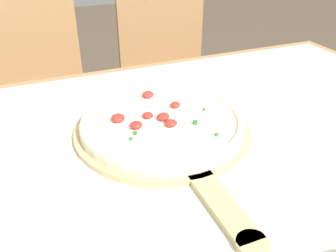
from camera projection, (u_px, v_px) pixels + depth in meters
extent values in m
cube|color=#A87F51|center=(203.00, 160.00, 0.72)|extent=(1.45, 1.04, 0.03)
cylinder|color=#A87F51|center=(290.00, 134.00, 1.50)|extent=(0.06, 0.06, 0.70)
cube|color=silver|center=(204.00, 153.00, 0.71)|extent=(1.37, 0.96, 0.00)
cylinder|color=tan|center=(163.00, 129.00, 0.77)|extent=(0.38, 0.38, 0.01)
cube|color=tan|center=(221.00, 204.00, 0.57)|extent=(0.04, 0.18, 0.01)
cylinder|color=tan|center=(253.00, 245.00, 0.50)|extent=(0.05, 0.05, 0.01)
cylinder|color=beige|center=(163.00, 123.00, 0.77)|extent=(0.35, 0.35, 0.02)
torus|color=beige|center=(163.00, 120.00, 0.76)|extent=(0.35, 0.35, 0.02)
cylinder|color=white|center=(163.00, 120.00, 0.76)|extent=(0.31, 0.31, 0.00)
ellipsoid|color=red|center=(174.00, 105.00, 0.81)|extent=(0.02, 0.02, 0.01)
ellipsoid|color=red|center=(163.00, 117.00, 0.76)|extent=(0.03, 0.03, 0.02)
ellipsoid|color=red|center=(148.00, 94.00, 0.85)|extent=(0.03, 0.03, 0.01)
ellipsoid|color=red|center=(171.00, 123.00, 0.73)|extent=(0.03, 0.03, 0.01)
ellipsoid|color=red|center=(118.00, 118.00, 0.75)|extent=(0.03, 0.03, 0.02)
ellipsoid|color=red|center=(148.00, 115.00, 0.77)|extent=(0.02, 0.02, 0.01)
ellipsoid|color=red|center=(136.00, 125.00, 0.73)|extent=(0.03, 0.03, 0.01)
cube|color=#387533|center=(161.00, 115.00, 0.77)|extent=(0.01, 0.01, 0.01)
cube|color=#387533|center=(217.00, 135.00, 0.70)|extent=(0.01, 0.01, 0.01)
cube|color=#387533|center=(131.00, 139.00, 0.69)|extent=(0.01, 0.01, 0.01)
cube|color=#387533|center=(195.00, 122.00, 0.74)|extent=(0.01, 0.01, 0.01)
cube|color=#387533|center=(204.00, 109.00, 0.79)|extent=(0.01, 0.01, 0.01)
cube|color=#387533|center=(135.00, 133.00, 0.71)|extent=(0.01, 0.01, 0.01)
cube|color=#387533|center=(163.00, 119.00, 0.75)|extent=(0.01, 0.01, 0.01)
cube|color=#A37547|center=(51.00, 124.00, 1.39)|extent=(0.44, 0.44, 0.02)
cube|color=#A37547|center=(31.00, 53.00, 1.41)|extent=(0.38, 0.07, 0.44)
cylinder|color=#A37547|center=(26.00, 206.00, 1.32)|extent=(0.04, 0.04, 0.43)
cylinder|color=#A37547|center=(108.00, 180.00, 1.45)|extent=(0.04, 0.04, 0.43)
cylinder|color=#A37547|center=(15.00, 161.00, 1.56)|extent=(0.04, 0.04, 0.43)
cylinder|color=#A37547|center=(86.00, 142.00, 1.69)|extent=(0.04, 0.04, 0.43)
cube|color=#A37547|center=(172.00, 101.00, 1.56)|extent=(0.44, 0.44, 0.02)
cube|color=#A37547|center=(161.00, 38.00, 1.59)|extent=(0.38, 0.08, 0.44)
cylinder|color=#A37547|center=(146.00, 170.00, 1.50)|extent=(0.04, 0.04, 0.43)
cylinder|color=#A37547|center=(216.00, 158.00, 1.58)|extent=(0.04, 0.04, 0.43)
cylinder|color=#A37547|center=(132.00, 132.00, 1.77)|extent=(0.04, 0.04, 0.43)
cylinder|color=#A37547|center=(192.00, 123.00, 1.84)|extent=(0.04, 0.04, 0.43)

